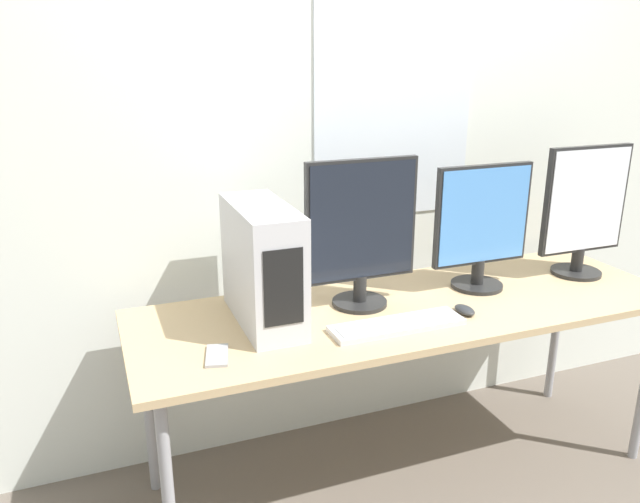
# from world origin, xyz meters

# --- Properties ---
(wall_back) EXTENTS (8.00, 0.07, 2.70)m
(wall_back) POSITION_xyz_m (0.00, 0.83, 1.35)
(wall_back) COLOR silver
(wall_back) RESTS_ON ground_plane
(desk) EXTENTS (2.13, 0.70, 0.76)m
(desk) POSITION_xyz_m (0.00, 0.35, 0.71)
(desk) COLOR tan
(desk) RESTS_ON ground_plane
(pc_tower) EXTENTS (0.19, 0.48, 0.43)m
(pc_tower) POSITION_xyz_m (-0.57, 0.41, 0.97)
(pc_tower) COLOR silver
(pc_tower) RESTS_ON desk
(monitor_main) EXTENTS (0.44, 0.21, 0.56)m
(monitor_main) POSITION_xyz_m (-0.18, 0.42, 1.05)
(monitor_main) COLOR black
(monitor_main) RESTS_ON desk
(monitor_right_near) EXTENTS (0.42, 0.21, 0.51)m
(monitor_right_near) POSITION_xyz_m (0.35, 0.42, 1.02)
(monitor_right_near) COLOR black
(monitor_right_near) RESTS_ON desk
(monitor_right_far) EXTENTS (0.41, 0.21, 0.56)m
(monitor_right_far) POSITION_xyz_m (0.84, 0.40, 1.05)
(monitor_right_far) COLOR black
(monitor_right_far) RESTS_ON desk
(keyboard) EXTENTS (0.49, 0.13, 0.02)m
(keyboard) POSITION_xyz_m (-0.15, 0.18, 0.77)
(keyboard) COLOR silver
(keyboard) RESTS_ON desk
(mouse) EXTENTS (0.06, 0.10, 0.03)m
(mouse) POSITION_xyz_m (0.15, 0.21, 0.77)
(mouse) COLOR #2D2D2D
(mouse) RESTS_ON desk
(cell_phone) EXTENTS (0.10, 0.16, 0.01)m
(cell_phone) POSITION_xyz_m (-0.79, 0.19, 0.77)
(cell_phone) COLOR #99999E
(cell_phone) RESTS_ON desk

